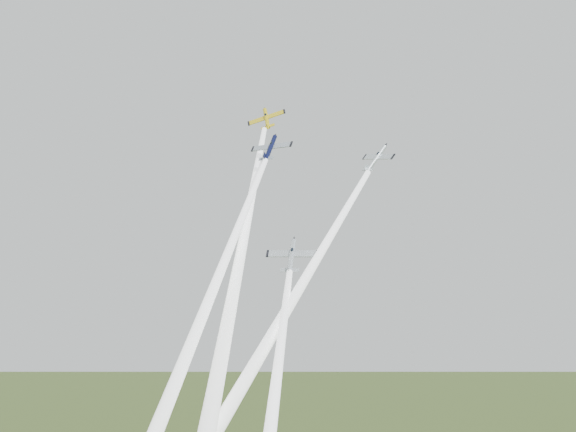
# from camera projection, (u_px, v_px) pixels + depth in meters

# --- Properties ---
(plane_yellow) EXTENTS (10.28, 7.21, 8.75)m
(plane_yellow) POSITION_uv_depth(u_px,v_px,m) (266.00, 118.00, 139.20)
(plane_yellow) COLOR yellow
(smoke_trail_yellow) EXTENTS (16.43, 37.63, 52.21)m
(smoke_trail_yellow) POSITION_uv_depth(u_px,v_px,m) (241.00, 253.00, 115.18)
(smoke_trail_yellow) COLOR white
(plane_navy) EXTENTS (8.60, 6.45, 7.27)m
(plane_navy) POSITION_uv_depth(u_px,v_px,m) (270.00, 148.00, 128.25)
(plane_navy) COLOR #0C0F35
(smoke_trail_navy) EXTENTS (6.43, 42.76, 56.74)m
(smoke_trail_navy) POSITION_uv_depth(u_px,v_px,m) (201.00, 320.00, 104.07)
(smoke_trail_navy) COLOR white
(plane_silver_right) EXTENTS (9.41, 7.21, 7.61)m
(plane_silver_right) POSITION_uv_depth(u_px,v_px,m) (376.00, 158.00, 121.41)
(plane_silver_right) COLOR silver
(smoke_trail_silver_right) EXTENTS (17.04, 36.01, 50.40)m
(smoke_trail_silver_right) POSITION_uv_depth(u_px,v_px,m) (281.00, 321.00, 105.86)
(smoke_trail_silver_right) COLOR white
(plane_silver_low) EXTENTS (9.85, 8.61, 7.56)m
(plane_silver_low) POSITION_uv_depth(u_px,v_px,m) (292.00, 256.00, 113.48)
(plane_silver_low) COLOR #ACB4BA
(smoke_trail_silver_low) EXTENTS (13.99, 31.07, 42.71)m
(smoke_trail_silver_low) POSITION_uv_depth(u_px,v_px,m) (271.00, 423.00, 93.54)
(smoke_trail_silver_low) COLOR white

